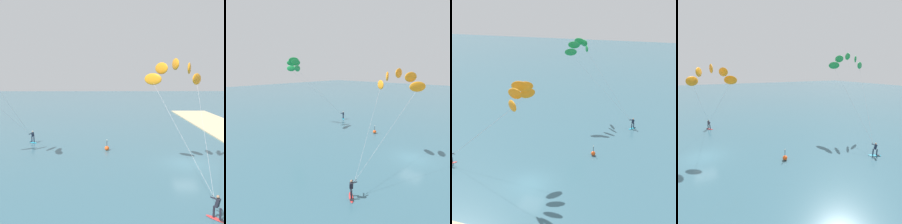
% 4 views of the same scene
% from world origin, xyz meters
% --- Properties ---
extents(ground_plane, '(240.00, 240.00, 0.00)m').
position_xyz_m(ground_plane, '(0.00, 0.00, 0.00)').
color(ground_plane, '#386070').
extents(kitesurfer_nearshore, '(11.18, 5.84, 10.89)m').
position_xyz_m(kitesurfer_nearshore, '(-1.89, 1.81, 9.28)').
color(kitesurfer_nearshore, red).
rests_on(kitesurfer_nearshore, ground).
extents(kitesurfer_mid_water, '(12.01, 7.40, 12.87)m').
position_xyz_m(kitesurfer_mid_water, '(-0.49, 22.27, 11.17)').
color(kitesurfer_mid_water, '#23ADD1').
rests_on(kitesurfer_mid_water, ground).
extents(marker_buoy, '(0.56, 0.56, 1.38)m').
position_xyz_m(marker_buoy, '(5.04, 8.45, 0.30)').
color(marker_buoy, '#EA5119').
rests_on(marker_buoy, ground).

